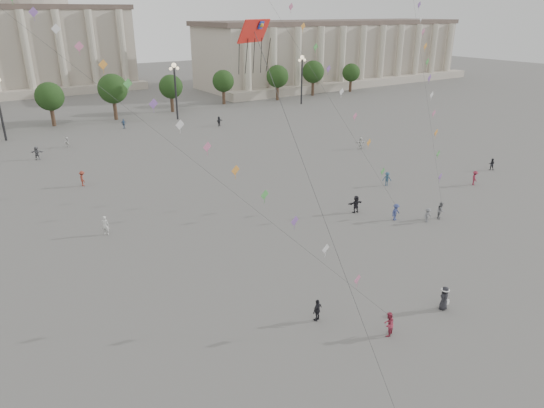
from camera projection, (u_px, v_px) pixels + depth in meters
ground at (387, 326)px, 32.48m from camera, size 360.00×360.00×0.00m
hall_east at (336, 52)px, 140.49m from camera, size 84.00×26.22×17.20m
hall_central at (30, 33)px, 127.28m from camera, size 48.30×34.30×35.50m
tree_row at (84, 93)px, 90.89m from camera, size 137.12×5.12×8.00m
lamp_post_mid_east at (175, 81)px, 91.65m from camera, size 2.00×0.90×10.65m
lamp_post_far_east at (302, 71)px, 107.02m from camera, size 2.00×0.90×10.65m
person_crowd_0 at (124, 124)px, 86.77m from camera, size 1.01×0.44×1.70m
person_crowd_3 at (356, 204)px, 50.50m from camera, size 1.78×0.76×1.86m
person_crowd_4 at (67, 142)px, 74.81m from camera, size 1.15×1.56×1.63m
person_crowd_6 at (428, 215)px, 48.22m from camera, size 0.99×0.61×1.49m
person_crowd_7 at (361, 143)px, 73.88m from camera, size 1.77×1.15×1.83m
person_crowd_8 at (475, 178)px, 58.55m from camera, size 1.22×1.30×1.77m
person_crowd_9 at (219, 121)px, 88.62m from camera, size 1.68×1.21×1.76m
person_crowd_12 at (37, 153)px, 68.62m from camera, size 1.85×1.33×1.93m
person_crowd_13 at (105, 225)px, 45.49m from camera, size 0.82×0.78×1.89m
person_crowd_14 at (387, 179)px, 58.36m from camera, size 1.25×1.17×1.69m
person_crowd_15 at (492, 164)px, 64.19m from camera, size 0.92×0.96×1.56m
person_crowd_17 at (83, 179)px, 58.17m from camera, size 0.71×1.22×1.87m
tourist_4 at (317, 310)px, 32.85m from camera, size 1.02×0.66×1.61m
kite_flyer_0 at (389, 324)px, 31.30m from camera, size 1.02×0.93×1.71m
kite_flyer_1 at (396, 212)px, 48.66m from camera, size 1.21×0.80×1.75m
kite_flyer_2 at (441, 210)px, 49.09m from camera, size 1.06×0.99×1.74m
hat_person at (444, 298)px, 34.05m from camera, size 1.01×0.84×1.78m
dragon_kite at (256, 51)px, 22.42m from camera, size 2.22×5.32×19.62m
kite_train_west at (14, 4)px, 38.44m from camera, size 28.51×53.03×70.49m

